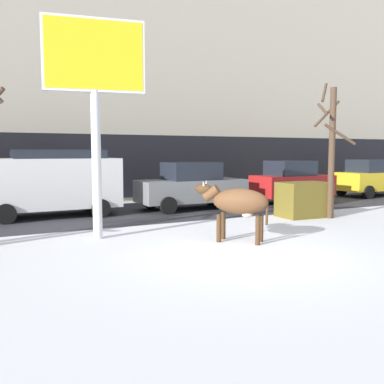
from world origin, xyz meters
name	(u,v)px	position (x,y,z in m)	size (l,w,h in m)	color
ground_plane	(245,255)	(0.00, 0.00, 0.00)	(120.00, 120.00, 0.00)	white
road_strip	(134,212)	(0.00, 7.36, 0.00)	(60.00, 5.60, 0.01)	#333338
building_facade	(89,65)	(0.00, 13.68, 6.48)	(44.00, 6.10, 13.00)	#BCB29E
cow_brown	(237,202)	(0.61, 1.26, 0.99)	(1.59, 1.67, 1.54)	brown
billboard	(95,69)	(-2.40, 3.23, 4.31)	(2.52, 0.64, 5.56)	silver
car_white_van	(51,181)	(-2.87, 7.65, 1.24)	(4.60, 2.13, 2.32)	white
car_grey_sedan	(191,186)	(2.32, 7.21, 0.91)	(4.20, 1.99, 1.84)	slate
car_red_hatchback	(292,182)	(7.17, 7.01, 0.93)	(3.50, 1.93, 1.86)	red
car_yellow_hatchback	(371,178)	(12.63, 7.48, 0.93)	(3.50, 1.93, 1.86)	gold
pedestrian_near_billboard	(272,177)	(8.92, 10.73, 0.88)	(0.36, 0.24, 1.73)	#282833
bare_tree_left_lot	(331,147)	(5.48, 3.06, 2.39)	(1.28, 1.30, 4.57)	#4C3828
dumpster	(304,200)	(4.90, 3.69, 0.60)	(1.70, 1.10, 1.20)	brown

